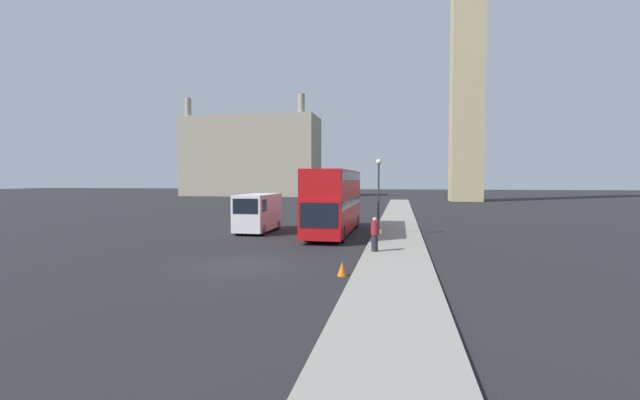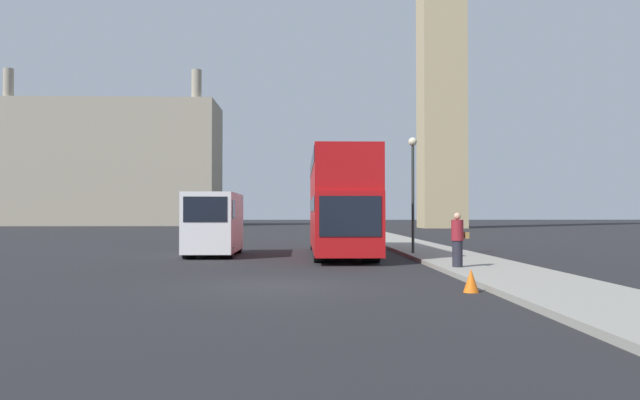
{
  "view_description": "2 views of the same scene",
  "coord_description": "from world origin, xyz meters",
  "px_view_note": "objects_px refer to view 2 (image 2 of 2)",
  "views": [
    {
      "loc": [
        6.78,
        -17.58,
        3.71
      ],
      "look_at": [
        1.3,
        11.4,
        2.3
      ],
      "focal_mm": 24.0,
      "sensor_mm": 36.0,
      "label": 1
    },
    {
      "loc": [
        0.66,
        -15.77,
        1.85
      ],
      "look_at": [
        1.65,
        18.13,
        2.55
      ],
      "focal_mm": 35.0,
      "sensor_mm": 36.0,
      "label": 2
    }
  ],
  "objects_px": {
    "red_double_decker_bus": "(340,200)",
    "white_van": "(214,223)",
    "pedestrian": "(458,240)",
    "street_lamp": "(413,175)"
  },
  "relations": [
    {
      "from": "white_van",
      "to": "pedestrian",
      "type": "bearing_deg",
      "value": -40.87
    },
    {
      "from": "white_van",
      "to": "pedestrian",
      "type": "xyz_separation_m",
      "value": [
        8.66,
        -7.49,
        -0.43
      ]
    },
    {
      "from": "white_van",
      "to": "pedestrian",
      "type": "relative_size",
      "value": 3.0
    },
    {
      "from": "red_double_decker_bus",
      "to": "white_van",
      "type": "relative_size",
      "value": 2.25
    },
    {
      "from": "red_double_decker_bus",
      "to": "pedestrian",
      "type": "relative_size",
      "value": 6.76
    },
    {
      "from": "red_double_decker_bus",
      "to": "street_lamp",
      "type": "relative_size",
      "value": 2.35
    },
    {
      "from": "white_van",
      "to": "pedestrian",
      "type": "distance_m",
      "value": 11.46
    },
    {
      "from": "red_double_decker_bus",
      "to": "street_lamp",
      "type": "distance_m",
      "value": 3.33
    },
    {
      "from": "red_double_decker_bus",
      "to": "pedestrian",
      "type": "bearing_deg",
      "value": -67.41
    },
    {
      "from": "white_van",
      "to": "street_lamp",
      "type": "bearing_deg",
      "value": -4.39
    }
  ]
}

